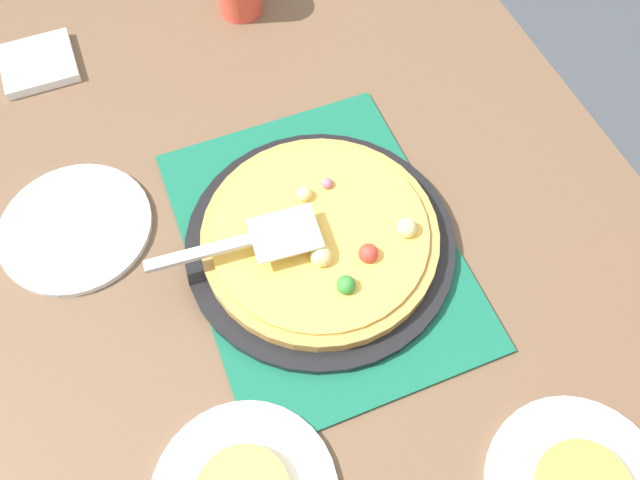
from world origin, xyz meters
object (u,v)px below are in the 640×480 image
(pizza, at_px, (321,236))
(napkin_stack, at_px, (38,63))
(pizza_pan, at_px, (320,242))
(plate_side, at_px, (75,227))
(pizza_server, at_px, (249,240))

(pizza, relative_size, napkin_stack, 2.75)
(pizza, height_order, napkin_stack, pizza)
(pizza_pan, xyz_separation_m, plate_side, (0.16, 0.32, -0.01))
(plate_side, height_order, napkin_stack, napkin_stack)
(pizza_pan, xyz_separation_m, pizza, (-0.00, -0.00, 0.02))
(pizza_pan, relative_size, pizza, 1.15)
(pizza_pan, height_order, napkin_stack, pizza_pan)
(plate_side, distance_m, napkin_stack, 0.35)
(pizza_pan, relative_size, plate_side, 1.73)
(plate_side, bearing_deg, pizza, -116.44)
(pizza_server, bearing_deg, pizza, -95.28)
(pizza_pan, bearing_deg, plate_side, 63.68)
(pizza, bearing_deg, pizza_pan, 36.20)
(pizza_server, bearing_deg, pizza_pan, -94.56)
(pizza, bearing_deg, napkin_stack, 32.14)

